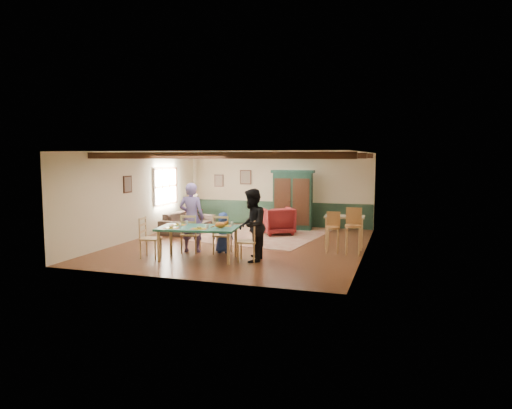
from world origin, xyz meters
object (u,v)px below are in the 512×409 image
(dining_table, at_px, (198,243))
(armchair, at_px, (278,221))
(dining_chair_end_left, at_px, (151,238))
(person_child, at_px, (223,233))
(cat, at_px, (220,225))
(bar_stool_right, at_px, (353,232))
(table_lamp, at_px, (194,202))
(end_table, at_px, (194,218))
(bar_stool_left, at_px, (333,232))
(counter_table, at_px, (344,232))
(person_woman, at_px, (252,225))
(dining_chair_far_left, at_px, (191,233))
(dining_chair_far_right, at_px, (222,234))
(armoire, at_px, (293,200))
(person_man, at_px, (192,217))
(sofa, at_px, (188,221))
(dining_chair_end_right, at_px, (247,241))

(dining_table, distance_m, armchair, 4.31)
(dining_chair_end_left, xyz_separation_m, person_child, (1.54, 1.12, 0.03))
(cat, bearing_deg, bar_stool_right, 22.00)
(table_lamp, bearing_deg, end_table, 0.00)
(bar_stool_left, bearing_deg, counter_table, 68.31)
(person_woman, xyz_separation_m, counter_table, (1.96, 2.36, -0.44))
(dining_chair_far_left, height_order, cat, dining_chair_far_left)
(dining_chair_far_right, xyz_separation_m, armoire, (0.84, 4.56, 0.53))
(person_child, bearing_deg, counter_table, -160.26)
(person_child, relative_size, armchair, 1.10)
(dining_table, relative_size, bar_stool_left, 1.80)
(dining_table, relative_size, armoire, 0.93)
(table_lamp, xyz_separation_m, bar_stool_right, (6.20, -3.30, -0.28))
(dining_chair_end_left, distance_m, person_man, 1.27)
(person_woman, xyz_separation_m, sofa, (-3.57, 3.69, -0.57))
(dining_chair_end_left, height_order, armchair, dining_chair_end_left)
(dining_chair_end_left, relative_size, armchair, 1.04)
(dining_chair_far_right, relative_size, bar_stool_left, 0.95)
(dining_table, bearing_deg, armchair, 77.66)
(dining_table, relative_size, dining_chair_far_right, 1.89)
(counter_table, bearing_deg, table_lamp, 156.84)
(armchair, xyz_separation_m, table_lamp, (-3.48, 0.88, 0.44))
(table_lamp, bearing_deg, dining_chair_end_left, -76.01)
(dining_chair_end_left, relative_size, armoire, 0.49)
(person_child, height_order, armchair, person_child)
(armoire, relative_size, counter_table, 1.91)
(armoire, bearing_deg, dining_chair_far_right, -104.98)
(person_woman, distance_m, counter_table, 3.11)
(dining_chair_far_right, distance_m, bar_stool_right, 3.46)
(person_child, bearing_deg, cat, 99.46)
(dining_chair_far_right, relative_size, person_child, 0.95)
(bar_stool_left, bearing_deg, bar_stool_right, -13.46)
(dining_chair_far_right, height_order, counter_table, dining_chair_far_right)
(dining_chair_far_left, height_order, table_lamp, table_lamp)
(sofa, distance_m, bar_stool_right, 6.24)
(person_child, xyz_separation_m, bar_stool_right, (3.34, 0.86, 0.07))
(bar_stool_left, distance_m, bar_stool_right, 0.57)
(armoire, distance_m, armchair, 1.35)
(sofa, bearing_deg, dining_chair_far_right, -134.26)
(armchair, height_order, bar_stool_right, bar_stool_right)
(person_man, bearing_deg, dining_chair_end_left, 46.85)
(dining_chair_end_left, height_order, end_table, dining_chair_end_left)
(person_man, xyz_separation_m, person_child, (0.87, 0.13, -0.39))
(person_man, height_order, person_woman, person_man)
(dining_chair_end_left, distance_m, armoire, 6.11)
(dining_chair_end_right, bearing_deg, dining_chair_end_left, -90.00)
(end_table, bearing_deg, bar_stool_left, -29.52)
(table_lamp, relative_size, bar_stool_left, 0.51)
(bar_stool_right, bearing_deg, counter_table, 110.39)
(dining_chair_end_left, xyz_separation_m, counter_table, (4.56, 2.77, -0.06))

